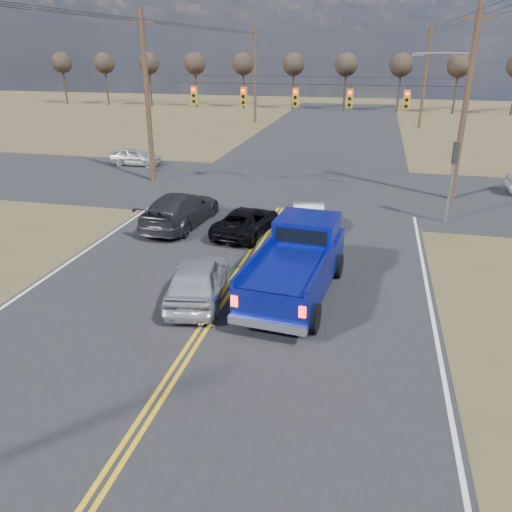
% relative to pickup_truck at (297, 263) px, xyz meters
% --- Properties ---
extents(ground, '(160.00, 160.00, 0.00)m').
position_rel_pickup_truck_xyz_m(ground, '(-2.35, -4.36, -1.14)').
color(ground, brown).
rests_on(ground, ground).
extents(road_main, '(14.00, 120.00, 0.02)m').
position_rel_pickup_truck_xyz_m(road_main, '(-2.35, 5.64, -1.14)').
color(road_main, '#28282B').
rests_on(road_main, ground).
extents(road_cross, '(120.00, 12.00, 0.02)m').
position_rel_pickup_truck_xyz_m(road_cross, '(-2.35, 13.64, -1.14)').
color(road_cross, '#28282B').
rests_on(road_cross, ground).
extents(signal_gantry, '(19.60, 4.83, 10.00)m').
position_rel_pickup_truck_xyz_m(signal_gantry, '(-1.85, 13.43, 3.92)').
color(signal_gantry, '#473323').
rests_on(signal_gantry, ground).
extents(utility_poles, '(19.60, 58.32, 10.00)m').
position_rel_pickup_truck_xyz_m(utility_poles, '(-2.35, 12.64, 4.09)').
color(utility_poles, '#473323').
rests_on(utility_poles, ground).
extents(treeline, '(87.00, 117.80, 7.40)m').
position_rel_pickup_truck_xyz_m(treeline, '(-2.35, 22.60, 4.56)').
color(treeline, '#33261C').
rests_on(treeline, ground).
extents(pickup_truck, '(2.96, 6.44, 2.35)m').
position_rel_pickup_truck_xyz_m(pickup_truck, '(0.00, 0.00, 0.00)').
color(pickup_truck, black).
rests_on(pickup_truck, ground).
extents(silver_suv, '(2.46, 4.59, 1.48)m').
position_rel_pickup_truck_xyz_m(silver_suv, '(-3.15, -1.10, -0.40)').
color(silver_suv, '#ADB0B5').
rests_on(silver_suv, ground).
extents(black_suv, '(2.56, 4.56, 1.20)m').
position_rel_pickup_truck_xyz_m(black_suv, '(-3.15, 5.45, -0.54)').
color(black_suv, black).
rests_on(black_suv, ground).
extents(white_car_queue, '(2.00, 4.15, 1.31)m').
position_rel_pickup_truck_xyz_m(white_car_queue, '(-0.53, 6.78, -0.48)').
color(white_car_queue, silver).
rests_on(white_car_queue, ground).
extents(dgrey_car_queue, '(2.62, 5.58, 1.57)m').
position_rel_pickup_truck_xyz_m(dgrey_car_queue, '(-6.49, 5.90, -0.35)').
color(dgrey_car_queue, '#2D2E32').
rests_on(dgrey_car_queue, ground).
extents(cross_car_west, '(1.52, 3.75, 1.27)m').
position_rel_pickup_truck_xyz_m(cross_car_west, '(-14.46, 17.63, -0.50)').
color(cross_car_west, '#B8B8B8').
rests_on(cross_car_west, ground).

